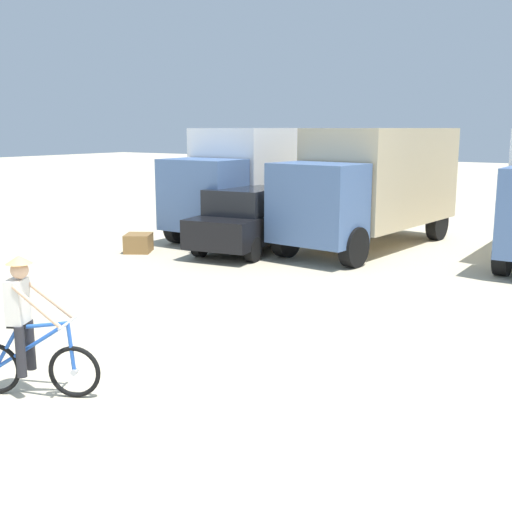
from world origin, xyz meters
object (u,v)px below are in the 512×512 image
box_truck_tan_camper (373,181)px  cyclist_cowboy_hat (27,332)px  sedan_parked (247,219)px  supply_crate (138,243)px  box_truck_avon_van (258,175)px

box_truck_tan_camper → cyclist_cowboy_hat: (0.59, -12.04, -1.03)m
sedan_parked → cyclist_cowboy_hat: bearing=-71.6°
sedan_parked → cyclist_cowboy_hat: size_ratio=2.42×
sedan_parked → cyclist_cowboy_hat: (3.16, -9.52, -0.04)m
supply_crate → box_truck_avon_van: bearing=76.9°
box_truck_avon_van → box_truck_tan_camper: same height
box_truck_tan_camper → sedan_parked: 3.74m
box_truck_avon_van → cyclist_cowboy_hat: size_ratio=3.71×
box_truck_avon_van → sedan_parked: (1.39, -2.62, -0.99)m
box_truck_tan_camper → sedan_parked: bearing=-135.6°
sedan_parked → box_truck_tan_camper: bearing=44.4°
box_truck_avon_van → box_truck_tan_camper: size_ratio=0.97×
box_truck_avon_van → cyclist_cowboy_hat: (4.55, -12.14, -1.03)m
cyclist_cowboy_hat → supply_crate: 9.56m
sedan_parked → supply_crate: sedan_parked is taller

